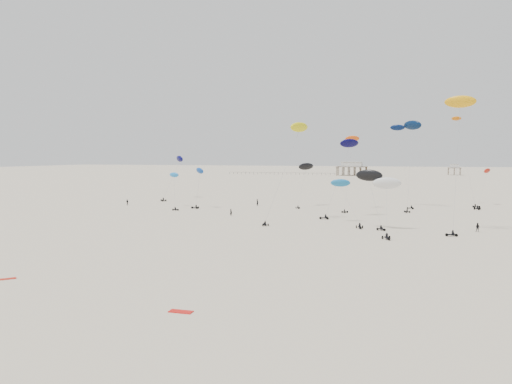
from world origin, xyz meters
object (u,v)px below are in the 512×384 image
(rig_0, at_px, (346,195))
(rig_3, at_px, (387,192))
(pavilion_main, at_px, (352,170))
(rig_8, at_px, (199,181))
(spectator_0, at_px, (231,216))
(pavilion_small, at_px, (454,170))

(rig_0, xyz_separation_m, rig_3, (8.59, -8.21, 1.47))
(pavilion_main, bearing_deg, rig_8, -93.73)
(pavilion_main, xyz_separation_m, rig_8, (-15.20, -233.02, 3.09))
(rig_0, bearing_deg, rig_8, -37.42)
(pavilion_main, relative_size, spectator_0, 10.71)
(rig_3, xyz_separation_m, spectator_0, (-36.21, 13.95, -7.49))
(rig_3, bearing_deg, pavilion_main, -104.51)
(pavilion_main, xyz_separation_m, rig_3, (35.22, -260.45, 3.27))
(rig_0, height_order, rig_8, rig_8)
(rig_8, distance_m, spectator_0, 20.91)
(rig_0, distance_m, spectator_0, 28.85)
(pavilion_main, bearing_deg, pavilion_small, 23.20)
(rig_3, bearing_deg, rig_8, -50.76)
(spectator_0, bearing_deg, rig_8, -16.38)
(spectator_0, bearing_deg, pavilion_small, -77.28)
(pavilion_main, bearing_deg, rig_0, -83.97)
(spectator_0, bearing_deg, rig_0, -164.61)
(pavilion_main, distance_m, pavilion_small, 76.16)
(pavilion_small, relative_size, rig_0, 0.74)
(rig_8, bearing_deg, spectator_0, -138.31)
(rig_3, height_order, spectator_0, rig_3)
(rig_8, relative_size, spectator_0, 5.71)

